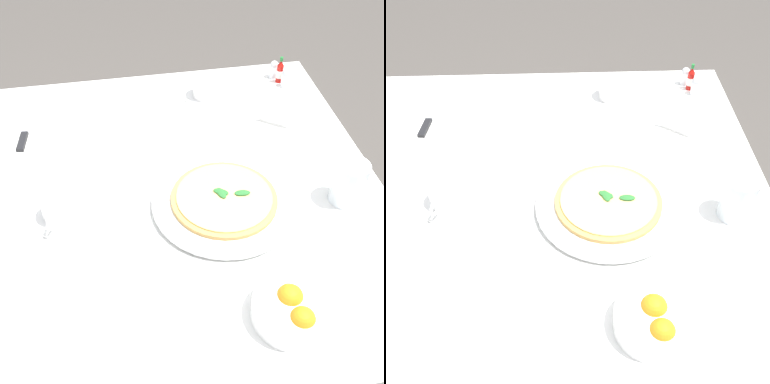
# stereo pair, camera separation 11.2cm
# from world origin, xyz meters

# --- Properties ---
(ground_plane) EXTENTS (8.00, 8.00, 0.00)m
(ground_plane) POSITION_xyz_m (0.00, 0.00, 0.00)
(ground_plane) COLOR #4C4742
(dining_table) EXTENTS (1.06, 1.06, 0.73)m
(dining_table) POSITION_xyz_m (0.00, 0.00, 0.60)
(dining_table) COLOR white
(dining_table) RESTS_ON ground_plane
(pizza_plate) EXTENTS (0.33, 0.33, 0.02)m
(pizza_plate) POSITION_xyz_m (-0.07, -0.13, 0.74)
(pizza_plate) COLOR white
(pizza_plate) RESTS_ON dining_table
(pizza) EXTENTS (0.24, 0.24, 0.02)m
(pizza) POSITION_xyz_m (-0.07, -0.14, 0.76)
(pizza) COLOR tan
(pizza) RESTS_ON pizza_plate
(coffee_cup_near_left) EXTENTS (0.13, 0.13, 0.07)m
(coffee_cup_near_left) POSITION_xyz_m (0.38, -0.18, 0.76)
(coffee_cup_near_left) COLOR white
(coffee_cup_near_left) RESTS_ON dining_table
(coffee_cup_right_edge) EXTENTS (0.13, 0.13, 0.06)m
(coffee_cup_right_edge) POSITION_xyz_m (-0.05, 0.23, 0.76)
(coffee_cup_right_edge) COLOR white
(coffee_cup_right_edge) RESTS_ON dining_table
(water_glass_center_back) EXTENTS (0.08, 0.08, 0.11)m
(water_glass_center_back) POSITION_xyz_m (-0.10, -0.42, 0.78)
(water_glass_center_back) COLOR white
(water_glass_center_back) RESTS_ON dining_table
(napkin_folded) EXTENTS (0.24, 0.17, 0.02)m
(napkin_folded) POSITION_xyz_m (0.27, 0.33, 0.74)
(napkin_folded) COLOR white
(napkin_folded) RESTS_ON dining_table
(dinner_knife) EXTENTS (0.20, 0.04, 0.01)m
(dinner_knife) POSITION_xyz_m (0.27, 0.33, 0.75)
(dinner_knife) COLOR silver
(dinner_knife) RESTS_ON napkin_folded
(citrus_bowl) EXTENTS (0.15, 0.15, 0.06)m
(citrus_bowl) POSITION_xyz_m (-0.38, -0.19, 0.76)
(citrus_bowl) COLOR white
(citrus_bowl) RESTS_ON dining_table
(hot_sauce_bottle) EXTENTS (0.02, 0.02, 0.08)m
(hot_sauce_bottle) POSITION_xyz_m (0.42, -0.42, 0.76)
(hot_sauce_bottle) COLOR #B7140F
(hot_sauce_bottle) RESTS_ON dining_table
(salt_shaker) EXTENTS (0.03, 0.03, 0.06)m
(salt_shaker) POSITION_xyz_m (0.45, -0.41, 0.76)
(salt_shaker) COLOR white
(salt_shaker) RESTS_ON dining_table
(pepper_shaker) EXTENTS (0.03, 0.03, 0.06)m
(pepper_shaker) POSITION_xyz_m (0.39, -0.43, 0.76)
(pepper_shaker) COLOR white
(pepper_shaker) RESTS_ON dining_table
(menu_card) EXTENTS (0.06, 0.07, 0.06)m
(menu_card) POSITION_xyz_m (0.21, -0.34, 0.76)
(menu_card) COLOR white
(menu_card) RESTS_ON dining_table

